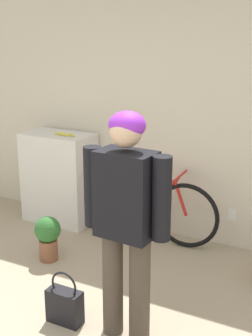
{
  "coord_description": "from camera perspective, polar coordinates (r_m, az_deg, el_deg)",
  "views": [
    {
      "loc": [
        1.68,
        -1.85,
        2.17
      ],
      "look_at": [
        0.29,
        0.76,
        1.29
      ],
      "focal_mm": 50.0,
      "sensor_mm": 36.0,
      "label": 1
    }
  ],
  "objects": [
    {
      "name": "wall_back",
      "position": [
        4.84,
        7.32,
        6.12
      ],
      "size": [
        8.0,
        0.07,
        2.6
      ],
      "color": "beige",
      "rests_on": "ground_plane"
    },
    {
      "name": "side_shelf",
      "position": [
        5.46,
        -8.11,
        -1.17
      ],
      "size": [
        0.79,
        0.46,
        1.04
      ],
      "color": "white",
      "rests_on": "ground_plane"
    },
    {
      "name": "person",
      "position": [
        3.19,
        0.01,
        -5.22
      ],
      "size": [
        0.65,
        0.27,
        1.67
      ],
      "rotation": [
        0.0,
        0.0,
        -0.06
      ],
      "color": "#4C4238",
      "rests_on": "ground_plane"
    },
    {
      "name": "bicycle",
      "position": [
        4.99,
        1.41,
        -4.57
      ],
      "size": [
        1.77,
        0.46,
        0.76
      ],
      "rotation": [
        0.0,
        0.0,
        0.05
      ],
      "color": "black",
      "rests_on": "ground_plane"
    },
    {
      "name": "banana",
      "position": [
        5.2,
        -7.44,
        4.09
      ],
      "size": [
        0.29,
        0.08,
        0.03
      ],
      "color": "#EAD64C",
      "rests_on": "side_shelf"
    },
    {
      "name": "handbag",
      "position": [
        3.75,
        -7.49,
        -16.22
      ],
      "size": [
        0.28,
        0.13,
        0.43
      ],
      "color": "black",
      "rests_on": "ground_plane"
    },
    {
      "name": "potted_plant",
      "position": [
        4.62,
        -9.5,
        -8.13
      ],
      "size": [
        0.25,
        0.25,
        0.45
      ],
      "color": "brown",
      "rests_on": "ground_plane"
    }
  ]
}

